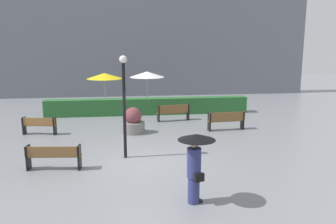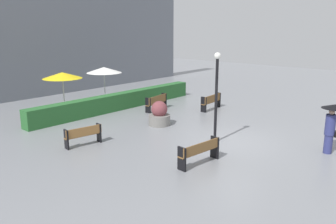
{
  "view_description": "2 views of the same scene",
  "coord_description": "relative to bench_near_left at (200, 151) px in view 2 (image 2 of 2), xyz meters",
  "views": [
    {
      "loc": [
        -0.59,
        -12.35,
        4.39
      ],
      "look_at": [
        1.35,
        3.14,
        1.19
      ],
      "focal_mm": 38.06,
      "sensor_mm": 36.0,
      "label": 1
    },
    {
      "loc": [
        -12.58,
        -7.27,
        4.82
      ],
      "look_at": [
        -1.3,
        2.66,
        1.13
      ],
      "focal_mm": 37.11,
      "sensor_mm": 36.0,
      "label": 2
    }
  ],
  "objects": [
    {
      "name": "planter_pot",
      "position": [
        2.85,
        4.6,
        0.01
      ],
      "size": [
        1.09,
        1.09,
        1.23
      ],
      "color": "slate",
      "rests_on": "ground"
    },
    {
      "name": "pedestrian_with_umbrella",
      "position": [
        4.27,
        -3.13,
        0.78
      ],
      "size": [
        1.0,
        1.0,
        1.97
      ],
      "color": "navy",
      "rests_on": "ground"
    },
    {
      "name": "bench_back_row",
      "position": [
        5.11,
        6.89,
        0.01
      ],
      "size": [
        1.84,
        0.61,
        0.89
      ],
      "color": "brown",
      "rests_on": "ground"
    },
    {
      "name": "hedge_strip",
      "position": [
        3.84,
        8.78,
        -0.03
      ],
      "size": [
        11.94,
        0.7,
        0.97
      ],
      "primitive_type": "cube",
      "color": "#28602D",
      "rests_on": "ground"
    },
    {
      "name": "patio_umbrella_yellow",
      "position": [
        1.26,
        10.67,
        1.62
      ],
      "size": [
        2.22,
        2.22,
        2.32
      ],
      "color": "silver",
      "rests_on": "ground"
    },
    {
      "name": "building_facade",
      "position": [
        3.03,
        16.38,
        4.41
      ],
      "size": [
        28.0,
        1.2,
        9.85
      ],
      "primitive_type": "cube",
      "color": "slate",
      "rests_on": "ground"
    },
    {
      "name": "ground_plane",
      "position": [
        3.03,
        0.38,
        -0.51
      ],
      "size": [
        60.0,
        60.0,
        0.0
      ],
      "primitive_type": "plane",
      "color": "gray"
    },
    {
      "name": "bench_far_right",
      "position": [
        7.4,
        4.55,
        0.02
      ],
      "size": [
        1.87,
        0.51,
        0.91
      ],
      "color": "brown",
      "rests_on": "ground"
    },
    {
      "name": "lamp_post",
      "position": [
        2.44,
        0.99,
        1.84
      ],
      "size": [
        0.28,
        0.28,
        3.83
      ],
      "color": "black",
      "rests_on": "ground"
    },
    {
      "name": "patio_umbrella_white",
      "position": [
        3.9,
        10.21,
        1.73
      ],
      "size": [
        2.16,
        2.16,
        2.43
      ],
      "color": "silver",
      "rests_on": "ground"
    },
    {
      "name": "bench_far_left",
      "position": [
        -1.54,
        4.84,
        -0.03
      ],
      "size": [
        1.61,
        0.58,
        0.82
      ],
      "color": "olive",
      "rests_on": "ground"
    },
    {
      "name": "bench_near_left",
      "position": [
        0.0,
        0.0,
        0.0
      ],
      "size": [
        1.89,
        0.56,
        0.85
      ],
      "color": "brown",
      "rests_on": "ground"
    }
  ]
}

